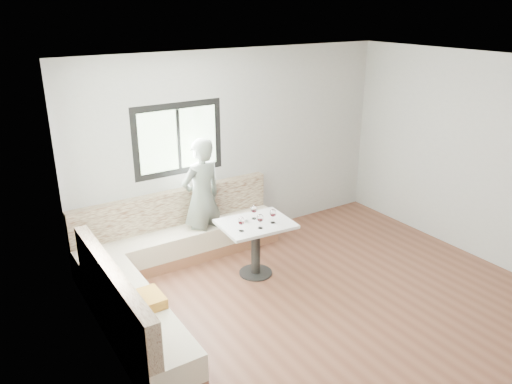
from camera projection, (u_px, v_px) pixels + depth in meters
room at (344, 199)px, 5.34m from camera, size 5.01×5.01×2.81m
banquette at (162, 265)px, 6.18m from camera, size 2.90×2.80×0.95m
table at (256, 236)px, 6.45m from camera, size 0.95×0.77×0.74m
person at (202, 198)px, 6.86m from camera, size 0.69×0.51×1.71m
olive_ramekin at (243, 220)px, 6.41m from camera, size 0.11×0.11×0.04m
wine_glass_a at (241, 221)px, 6.10m from camera, size 0.08×0.08×0.19m
wine_glass_b at (260, 218)px, 6.18m from camera, size 0.08×0.08×0.19m
wine_glass_c at (273, 213)px, 6.33m from camera, size 0.08×0.08×0.19m
wine_glass_d at (254, 209)px, 6.45m from camera, size 0.08×0.08×0.19m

